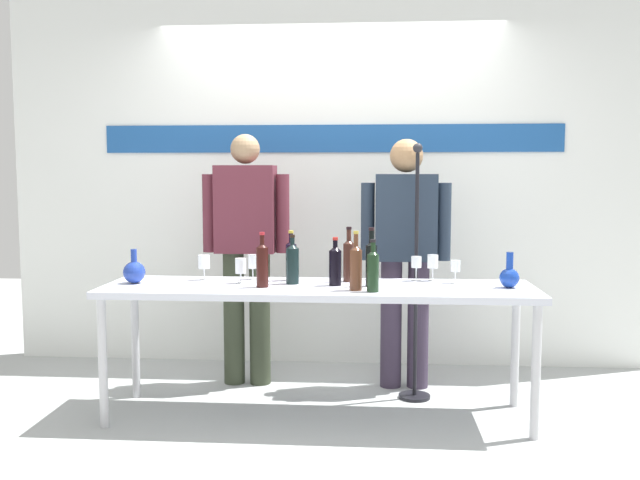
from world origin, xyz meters
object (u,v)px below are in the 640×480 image
Objects in this scene: decanter_blue_left at (134,272)px; wine_glass_right_0 at (433,262)px; wine_bottle_3 at (371,261)px; wine_glass_left_2 at (204,262)px; decanter_blue_right at (509,276)px; presenter_left at (246,243)px; presenter_right at (405,247)px; wine_bottle_1 at (373,269)px; wine_bottle_5 at (262,263)px; wine_bottle_6 at (292,262)px; wine_bottle_2 at (356,266)px; wine_bottle_7 at (349,258)px; wine_bottle_0 at (291,259)px; wine_bottle_4 at (335,264)px; display_table at (318,296)px; microphone_stand at (416,314)px; wine_glass_right_1 at (416,263)px; wine_glass_left_1 at (253,262)px; wine_glass_right_2 at (455,267)px; wine_glass_left_0 at (241,266)px.

decanter_blue_left reaches higher than wine_glass_right_0.
wine_bottle_3 is 2.22× the size of wine_glass_left_2.
decanter_blue_right is 0.12× the size of presenter_left.
presenter_right is 0.82m from wine_bottle_1.
decanter_blue_left reaches higher than wine_glass_left_2.
wine_bottle_5 is 1.09× the size of wine_bottle_6.
wine_bottle_2 is 1.00× the size of wine_bottle_7.
wine_bottle_3 reaches higher than wine_bottle_7.
wine_bottle_0 is 1.08× the size of wine_bottle_4.
wine_bottle_1 is at bearing -27.19° from wine_bottle_6.
microphone_stand is (0.58, 0.37, -0.17)m from display_table.
wine_bottle_3 is 0.35m from wine_glass_right_1.
wine_bottle_6 is at bearing 177.72° from decanter_blue_right.
decanter_blue_right is at bearing -8.23° from wine_bottle_0.
wine_glass_left_1 reaches higher than wine_glass_right_2.
wine_glass_right_2 is 0.45m from microphone_stand.
wine_bottle_1 is 1.90× the size of wine_glass_left_2.
wine_bottle_6 is (-0.38, 0.20, -0.01)m from wine_bottle_2.
microphone_stand is at bearing 32.45° from display_table.
wine_bottle_7 is at bearing 177.77° from wine_glass_right_2.
wine_glass_left_0 is (-0.68, 0.19, -0.03)m from wine_bottle_2.
wine_glass_right_0 is at bearing 19.36° from display_table.
wine_bottle_1 is at bearing -105.22° from presenter_right.
wine_glass_left_0 is 1.09× the size of wine_glass_right_2.
wine_bottle_4 is 0.97× the size of wine_bottle_6.
wine_glass_left_2 is (-0.71, 0.17, 0.17)m from display_table.
decanter_blue_left is 1.34× the size of wine_glass_left_2.
wine_glass_right_1 is at bearing 23.77° from wine_bottle_4.
wine_glass_left_0 is (0.63, 0.04, 0.03)m from decanter_blue_left.
wine_bottle_3 is 2.13× the size of wine_glass_right_0.
wine_glass_left_2 is 0.96× the size of wine_glass_right_0.
wine_bottle_3 is 0.62m from wine_bottle_5.
wine_bottle_1 is 1.00× the size of wine_bottle_6.
display_table is 16.79× the size of wine_glass_right_1.
wine_bottle_1 is 0.71m from microphone_stand.
wine_bottle_5 is (0.78, -0.08, 0.07)m from decanter_blue_left.
wine_glass_right_1 is at bearing 156.45° from decanter_blue_right.
microphone_stand is at bearing -76.61° from presenter_right.
presenter_right is 4.98× the size of wine_bottle_2.
wine_bottle_3 reaches higher than wine_bottle_2.
wine_glass_right_1 is at bearing 39.25° from wine_bottle_3.
microphone_stand reaches higher than wine_glass_right_2.
wine_bottle_2 reaches higher than wine_bottle_6.
wine_glass_left_1 is 1.12× the size of wine_glass_right_2.
wine_glass_right_1 is at bearing 57.68° from wine_bottle_1.
wine_bottle_2 is 0.31m from wine_bottle_7.
wine_bottle_1 is 2.11× the size of wine_glass_right_2.
wine_glass_right_0 is (0.45, 0.37, -0.02)m from wine_bottle_2.
presenter_left is at bearing 161.00° from wine_glass_right_2.
presenter_left is at bearing 67.50° from wine_glass_left_2.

